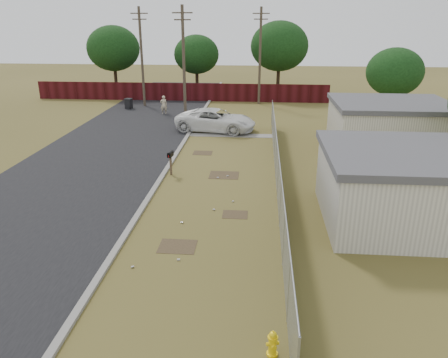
# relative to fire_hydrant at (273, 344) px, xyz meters

# --- Properties ---
(ground) EXTENTS (120.00, 120.00, 0.00)m
(ground) POSITION_rel_fire_hydrant_xyz_m (-2.65, 10.34, -0.35)
(ground) COLOR brown
(ground) RESTS_ON ground
(street) EXTENTS (15.10, 60.00, 0.12)m
(street) POSITION_rel_fire_hydrant_xyz_m (-9.40, 18.39, -0.33)
(street) COLOR black
(street) RESTS_ON ground
(chainlink_fence) EXTENTS (0.10, 27.06, 2.02)m
(chainlink_fence) POSITION_rel_fire_hydrant_xyz_m (0.47, 11.37, 0.45)
(chainlink_fence) COLOR #919499
(chainlink_fence) RESTS_ON ground
(privacy_fence) EXTENTS (30.00, 0.12, 1.80)m
(privacy_fence) POSITION_rel_fire_hydrant_xyz_m (-8.65, 35.34, 0.55)
(privacy_fence) COLOR #420E12
(privacy_fence) RESTS_ON ground
(utility_poles) EXTENTS (12.60, 8.24, 9.00)m
(utility_poles) POSITION_rel_fire_hydrant_xyz_m (-6.31, 31.01, 4.35)
(utility_poles) COLOR brown
(utility_poles) RESTS_ON ground
(houses) EXTENTS (9.30, 17.24, 3.10)m
(houses) POSITION_rel_fire_hydrant_xyz_m (7.05, 13.47, 1.21)
(houses) COLOR silver
(houses) RESTS_ON ground
(horizon_trees) EXTENTS (33.32, 31.94, 7.78)m
(horizon_trees) POSITION_rel_fire_hydrant_xyz_m (-1.81, 33.90, 4.28)
(horizon_trees) COLOR #342617
(horizon_trees) RESTS_ON ground
(fire_hydrant) EXTENTS (0.37, 0.37, 0.74)m
(fire_hydrant) POSITION_rel_fire_hydrant_xyz_m (0.00, 0.00, 0.00)
(fire_hydrant) COLOR yellow
(fire_hydrant) RESTS_ON ground
(mailbox) EXTENTS (0.28, 0.58, 1.33)m
(mailbox) POSITION_rel_fire_hydrant_xyz_m (-5.25, 13.19, 0.71)
(mailbox) COLOR brown
(mailbox) RESTS_ON ground
(pickup_truck) EXTENTS (6.37, 3.80, 1.66)m
(pickup_truck) POSITION_rel_fire_hydrant_xyz_m (-3.78, 23.10, 0.48)
(pickup_truck) COLOR white
(pickup_truck) RESTS_ON ground
(pedestrian) EXTENTS (0.68, 0.54, 1.63)m
(pedestrian) POSITION_rel_fire_hydrant_xyz_m (-8.99, 28.80, 0.47)
(pedestrian) COLOR beige
(pedestrian) RESTS_ON ground
(trash_bin) EXTENTS (0.75, 0.81, 0.96)m
(trash_bin) POSITION_rel_fire_hydrant_xyz_m (-12.77, 30.83, 0.14)
(trash_bin) COLOR black
(trash_bin) RESTS_ON ground
(scattered_litter) EXTENTS (3.21, 9.52, 0.07)m
(scattered_litter) POSITION_rel_fire_hydrant_xyz_m (-2.91, 8.54, -0.31)
(scattered_litter) COLOR beige
(scattered_litter) RESTS_ON ground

